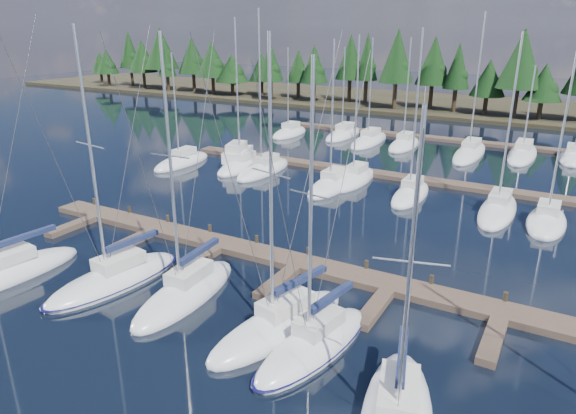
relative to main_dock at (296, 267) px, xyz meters
The scene contains 12 objects.
ground 12.65m from the main_dock, 90.00° to the left, with size 260.00×260.00×0.00m, color black.
far_shore 72.64m from the main_dock, 90.00° to the left, with size 220.00×30.00×0.60m, color #312B1B.
main_dock is the anchor object (origin of this frame).
back_docks 32.23m from the main_dock, 90.00° to the left, with size 50.00×21.80×0.40m.
front_sailboat_0 17.85m from the main_dock, 145.78° to the right, with size 3.72×10.47×16.00m.
front_sailboat_1 10.94m from the main_dock, 141.24° to the right, with size 4.35×9.43×15.37m.
front_sailboat_2 7.12m from the main_dock, 122.02° to the right, with size 3.21×8.80×15.05m.
front_sailboat_3 6.76m from the main_dock, 68.53° to the right, with size 4.81×9.42×15.07m.
front_sailboat_4 8.40m from the main_dock, 55.68° to the right, with size 3.90×8.62×14.25m.
back_sailboat_rows 27.67m from the main_dock, 89.59° to the left, with size 49.00×32.17×16.74m.
motor_yacht_left 25.77m from the main_dock, 132.81° to the left, with size 5.29×9.01×4.27m.
tree_line 63.22m from the main_dock, 89.30° to the left, with size 187.70×11.23×13.45m.
Camera 1 is at (13.78, -8.08, 14.54)m, focal length 32.00 mm.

